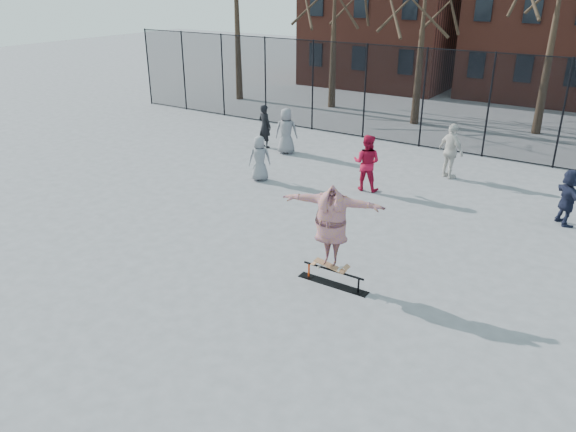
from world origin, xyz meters
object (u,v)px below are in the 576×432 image
Objects in this scene: bystander_grey at (260,158)px; bystander_navy at (568,197)px; bystander_red at (367,163)px; skater at (331,227)px; bystander_white at (451,151)px; skateboard at (330,267)px; bystander_black at (265,126)px; skate_rail at (333,279)px; bystander_extra at (286,131)px.

bystander_navy is at bearing 150.50° from bystander_grey.
bystander_grey is 3.68m from bystander_red.
skater is 6.44m from bystander_red.
skateboard is at bearing 121.55° from bystander_white.
skater is 11.43m from bystander_black.
skate_rail is 1.27m from skater.
bystander_grey is 3.36m from bystander_extra.
skate_rail is 1.11× the size of bystander_grey.
bystander_grey is 6.63m from bystander_white.
bystander_black is 0.92× the size of bystander_white.
bystander_white is (-0.22, 8.77, 0.81)m from skate_rail.
bystander_red is 1.14× the size of bystander_navy.
skater is at bearing 99.68° from bystander_red.
skater reaches higher than skate_rail.
skater is (0.00, 0.00, 0.99)m from skateboard.
bystander_extra reaches higher than skate_rail.
skate_rail is 6.50m from bystander_red.
bystander_black is 6.15m from bystander_red.
bystander_black is at bearing 133.10° from skate_rail.
bystander_black is at bearing 33.67° from bystander_white.
bystander_grey is at bearing 135.06° from bystander_black.
bystander_extra reaches higher than bystander_navy.
skate_rail is at bearing 145.37° from bystander_black.
bystander_white is 1.18× the size of bystander_navy.
bystander_black reaches higher than bystander_navy.
bystander_extra is at bearing -33.48° from bystander_red.
bystander_white reaches higher than bystander_grey.
bystander_white is (-0.13, 8.77, -0.46)m from skater.
skater reaches higher than skateboard.
bystander_red is (-2.05, 6.08, 0.50)m from skateboard.
skater is at bearing 101.05° from bystander_extra.
bystander_navy is (3.86, 6.64, 0.67)m from skate_rail.
bystander_navy is at bearing -176.94° from bystander_white.
skater is at bearing 0.00° from skateboard.
skater is at bearing 121.55° from bystander_white.
skateboard is at bearing 98.61° from bystander_grey.
bystander_white is (5.41, 3.84, 0.18)m from bystander_grey.
skater is 10.46m from bystander_extra.
bystander_navy is (6.00, 0.55, -0.12)m from bystander_red.
bystander_grey is at bearing 79.71° from bystander_extra.
skateboard is 10.46m from bystander_extra.
bystander_extra reaches higher than skateboard.
bystander_white is (1.92, 2.69, 0.03)m from bystander_red.
bystander_white is at bearing 90.84° from skateboard.
bystander_black is (-7.84, 8.38, 0.74)m from skate_rail.
bystander_navy is at bearing 59.81° from skate_rail.
skater is 1.19× the size of bystander_white.
bystander_black is at bearing -30.81° from bystander_red.
skateboard is 0.45× the size of bystander_red.
skate_rail is at bearing 0.00° from skateboard.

